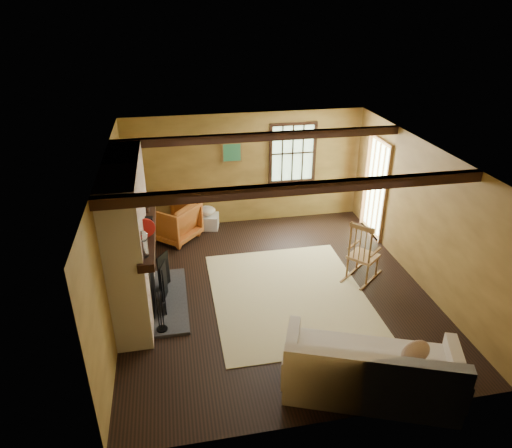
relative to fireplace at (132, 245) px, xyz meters
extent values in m
plane|color=black|center=(2.23, 0.00, -1.10)|extent=(5.50, 5.50, 0.00)
cube|color=#A9833C|center=(2.23, 2.75, 0.10)|extent=(5.00, 0.02, 2.40)
cube|color=#A9833C|center=(2.23, -2.75, 0.10)|extent=(5.00, 0.02, 2.40)
cube|color=#A9833C|center=(-0.27, 0.00, 0.10)|extent=(0.02, 5.50, 2.40)
cube|color=#A9833C|center=(4.73, 0.00, 0.10)|extent=(0.02, 5.50, 2.40)
cube|color=white|center=(2.23, 0.00, 1.30)|extent=(5.00, 5.50, 0.02)
cube|color=black|center=(2.23, -1.20, 1.23)|extent=(5.00, 0.12, 0.14)
cube|color=black|center=(2.23, 1.20, 1.23)|extent=(5.00, 0.12, 0.14)
cube|color=black|center=(3.23, 2.72, 0.40)|extent=(1.02, 0.06, 1.32)
cube|color=#B8E3AE|center=(3.23, 2.75, 0.40)|extent=(0.90, 0.01, 1.20)
cube|color=black|center=(3.23, 2.73, 0.40)|extent=(0.90, 0.03, 0.02)
cube|color=olive|center=(4.70, 1.70, -0.10)|extent=(0.06, 1.00, 2.06)
cube|color=#B8E3AE|center=(4.73, 1.70, -0.10)|extent=(0.01, 0.80, 1.85)
cube|color=olive|center=(1.93, 2.72, 0.50)|extent=(0.42, 0.03, 0.42)
cube|color=#236961|center=(1.93, 2.71, 0.50)|extent=(0.36, 0.01, 0.36)
cube|color=#AA5E41|center=(-0.02, 0.00, 0.10)|extent=(0.50, 2.20, 2.40)
cube|color=black|center=(0.05, 0.00, -0.65)|extent=(0.38, 1.00, 0.85)
cube|color=#3C3B41|center=(0.48, 0.00, -1.08)|extent=(0.55, 1.80, 0.05)
cube|color=black|center=(0.26, 0.00, 0.25)|extent=(0.22, 2.30, 0.12)
cube|color=black|center=(0.41, -0.26, -0.74)|extent=(0.03, 0.31, 0.63)
cube|color=black|center=(0.41, 0.06, -0.74)|extent=(0.10, 0.31, 0.63)
cube|color=black|center=(0.41, 0.38, -0.74)|extent=(0.19, 0.27, 0.63)
cylinder|color=black|center=(0.35, -0.76, -1.04)|extent=(0.17, 0.17, 0.02)
cylinder|color=black|center=(0.32, -0.79, -0.71)|extent=(0.01, 0.01, 0.68)
cylinder|color=black|center=(0.35, -0.76, -0.71)|extent=(0.01, 0.01, 0.68)
cylinder|color=black|center=(0.38, -0.73, -0.71)|extent=(0.01, 0.01, 0.68)
cylinder|color=silver|center=(0.25, -0.92, 0.43)|extent=(0.11, 0.11, 0.24)
sphere|color=silver|center=(0.25, -0.92, 0.61)|extent=(0.13, 0.13, 0.13)
cylinder|color=red|center=(0.25, -0.37, 0.45)|extent=(0.29, 0.08, 0.29)
cube|color=black|center=(0.25, 0.04, 0.36)|extent=(0.20, 0.14, 0.11)
cylinder|color=black|center=(0.25, 0.50, 0.36)|extent=(0.08, 0.08, 0.10)
cylinder|color=black|center=(0.25, 0.48, 0.35)|extent=(0.07, 0.07, 0.08)
cube|color=beige|center=(2.43, -0.20, -1.10)|extent=(2.50, 3.00, 0.01)
cube|color=#A68351|center=(3.83, 0.09, -0.68)|extent=(0.62, 0.63, 0.05)
cube|color=olive|center=(3.69, -0.03, -0.05)|extent=(0.32, 0.36, 0.08)
cylinder|color=olive|center=(4.10, 0.07, -0.89)|extent=(0.03, 0.03, 0.42)
cylinder|color=olive|center=(3.85, 0.36, -0.89)|extent=(0.03, 0.03, 0.42)
cylinder|color=olive|center=(3.81, -0.17, -0.89)|extent=(0.03, 0.03, 0.42)
cylinder|color=olive|center=(3.57, 0.12, -0.89)|extent=(0.03, 0.03, 0.42)
cylinder|color=olive|center=(3.81, -0.17, -0.35)|extent=(0.03, 0.03, 0.71)
cylinder|color=olive|center=(3.57, 0.12, -0.35)|extent=(0.03, 0.03, 0.71)
cylinder|color=olive|center=(3.75, -0.10, -0.37)|extent=(0.02, 0.02, 0.59)
cylinder|color=olive|center=(3.69, -0.03, -0.37)|extent=(0.02, 0.02, 0.59)
cylinder|color=olive|center=(3.63, 0.04, -0.37)|extent=(0.02, 0.02, 0.59)
cube|color=olive|center=(3.97, -0.06, -0.52)|extent=(0.33, 0.29, 0.03)
cube|color=olive|center=(3.70, 0.25, -0.52)|extent=(0.33, 0.29, 0.03)
cube|color=olive|center=(3.95, -0.05, -1.09)|extent=(0.64, 0.55, 0.03)
cube|color=olive|center=(3.71, 0.24, -1.09)|extent=(0.64, 0.55, 0.03)
cube|color=beige|center=(2.91, -2.35, -0.87)|extent=(2.28, 1.62, 0.46)
cube|color=beige|center=(2.76, -2.72, -0.53)|extent=(2.00, 0.89, 0.57)
cube|color=beige|center=(1.98, -1.99, -0.67)|extent=(0.47, 0.93, 0.42)
cube|color=beige|center=(3.83, -2.70, -0.67)|extent=(0.47, 0.93, 0.42)
ellipsoid|color=beige|center=(3.43, -2.44, -0.53)|extent=(0.40, 0.26, 0.37)
cylinder|color=brown|center=(0.01, 2.60, -1.04)|extent=(0.44, 0.13, 0.13)
cylinder|color=brown|center=(0.16, 2.60, -1.04)|extent=(0.44, 0.13, 0.13)
cylinder|color=brown|center=(0.30, 2.60, -1.04)|extent=(0.44, 0.13, 0.13)
cylinder|color=brown|center=(0.01, 2.60, -0.91)|extent=(0.44, 0.13, 0.13)
cylinder|color=brown|center=(0.16, 2.60, -0.91)|extent=(0.44, 0.13, 0.13)
cylinder|color=brown|center=(0.30, 2.60, -0.91)|extent=(0.44, 0.13, 0.13)
cube|color=white|center=(1.32, 2.55, -0.95)|extent=(0.57, 0.47, 0.30)
ellipsoid|color=beige|center=(1.32, 2.55, -0.70)|extent=(0.50, 0.46, 0.20)
imported|color=#BF6026|center=(0.64, 2.18, -0.72)|extent=(1.19, 1.18, 0.78)
camera|label=1|loc=(0.71, -6.28, 3.36)|focal=32.00mm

